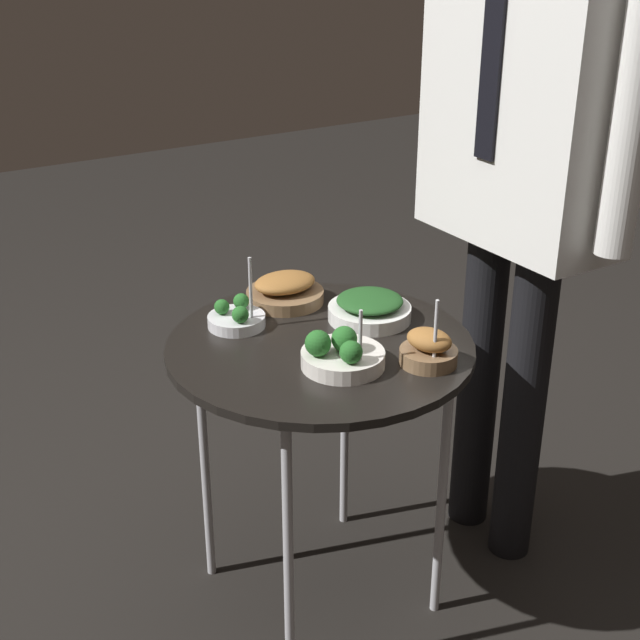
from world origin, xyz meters
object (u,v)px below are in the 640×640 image
object	(u,v)px
bowl_broccoli_mid_right	(236,317)
bowl_spinach_mid_left	(370,308)
waiter_figure	(526,137)
bowl_broccoli_back_right	(341,354)
bowl_roast_back_left	(429,349)
serving_cart	(320,364)
bowl_roast_front_center	(285,290)

from	to	relation	value
bowl_broccoli_mid_right	bowl_spinach_mid_left	xyz separation A→B (m)	(0.12, 0.25, 0.01)
waiter_figure	bowl_broccoli_back_right	bearing A→B (deg)	-81.85
bowl_roast_back_left	bowl_spinach_mid_left	bearing A→B (deg)	175.43
bowl_broccoli_mid_right	bowl_roast_back_left	bearing A→B (deg)	34.60
bowl_broccoli_mid_right	waiter_figure	distance (m)	0.70
serving_cart	waiter_figure	distance (m)	0.63
bowl_broccoli_back_right	bowl_spinach_mid_left	distance (m)	0.23
waiter_figure	bowl_roast_front_center	bearing A→B (deg)	-120.31
bowl_broccoli_back_right	bowl_roast_front_center	size ratio (longest dim) A/B	0.94
bowl_broccoli_back_right	bowl_roast_front_center	distance (m)	0.33
bowl_roast_front_center	bowl_roast_back_left	size ratio (longest dim) A/B	1.18
bowl_broccoli_back_right	bowl_broccoli_mid_right	bearing A→B (deg)	-162.38
bowl_broccoli_mid_right	waiter_figure	xyz separation A→B (m)	(0.20, 0.58, 0.35)
bowl_broccoli_mid_right	waiter_figure	size ratio (longest dim) A/B	0.10
bowl_spinach_mid_left	bowl_roast_front_center	xyz separation A→B (m)	(-0.17, -0.11, 0.00)
serving_cart	bowl_broccoli_back_right	size ratio (longest dim) A/B	3.97
serving_cart	bowl_spinach_mid_left	xyz separation A→B (m)	(-0.04, 0.15, 0.07)
bowl_roast_front_center	bowl_broccoli_mid_right	bearing A→B (deg)	-69.39
serving_cart	bowl_broccoli_back_right	distance (m)	0.14
bowl_roast_front_center	waiter_figure	bearing A→B (deg)	59.69
bowl_roast_back_left	bowl_broccoli_mid_right	bearing A→B (deg)	-145.40
bowl_broccoli_back_right	waiter_figure	world-z (taller)	waiter_figure
bowl_broccoli_mid_right	bowl_roast_back_left	xyz separation A→B (m)	(0.34, 0.24, 0.01)
bowl_roast_front_center	bowl_roast_back_left	bearing A→B (deg)	12.49
bowl_roast_front_center	waiter_figure	distance (m)	0.60
serving_cart	bowl_roast_front_center	bearing A→B (deg)	169.10
bowl_spinach_mid_left	waiter_figure	distance (m)	0.48
bowl_spinach_mid_left	bowl_roast_back_left	world-z (taller)	bowl_roast_back_left
serving_cart	bowl_roast_back_left	distance (m)	0.24
bowl_broccoli_mid_right	bowl_roast_back_left	world-z (taller)	bowl_broccoli_mid_right
bowl_broccoli_mid_right	bowl_spinach_mid_left	bearing A→B (deg)	64.94
serving_cart	bowl_roast_front_center	world-z (taller)	bowl_roast_front_center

